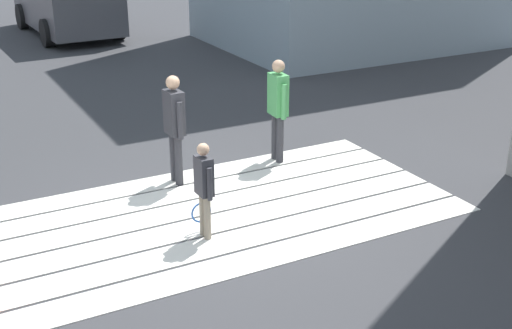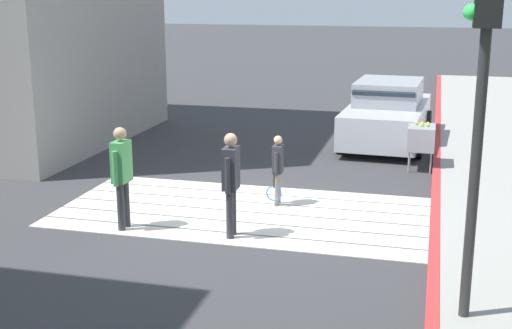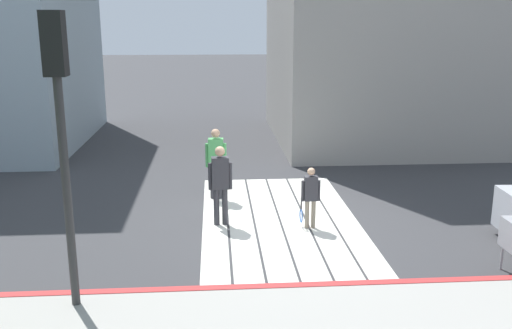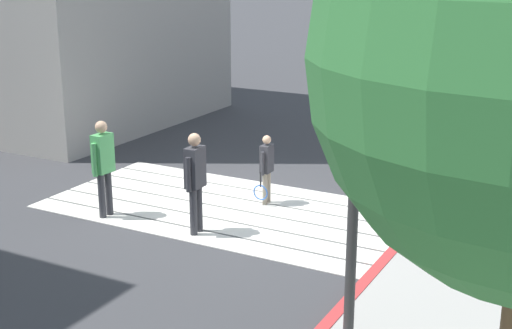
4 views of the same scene
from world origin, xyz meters
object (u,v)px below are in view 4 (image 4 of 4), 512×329
(car_parked_near_curb, at_px, (435,114))
(pedestrian_adult_trailing, at_px, (195,176))
(tennis_ball_cart, at_px, (447,143))
(pedestrian_adult_lead, at_px, (103,162))
(traffic_light_corner, at_px, (356,86))
(pedestrian_child_with_racket, at_px, (266,166))

(car_parked_near_curb, relative_size, pedestrian_adult_trailing, 2.64)
(tennis_ball_cart, bearing_deg, pedestrian_adult_lead, 48.45)
(tennis_ball_cart, bearing_deg, car_parked_near_curb, -69.78)
(pedestrian_adult_lead, distance_m, pedestrian_adult_trailing, 1.79)
(traffic_light_corner, bearing_deg, tennis_ball_cart, -84.60)
(car_parked_near_curb, height_order, traffic_light_corner, traffic_light_corner)
(traffic_light_corner, bearing_deg, pedestrian_child_with_racket, -51.90)
(car_parked_near_curb, distance_m, pedestrian_adult_lead, 8.39)
(traffic_light_corner, distance_m, tennis_ball_cart, 7.59)
(tennis_ball_cart, xyz_separation_m, pedestrian_adult_lead, (4.53, 5.11, 0.28))
(car_parked_near_curb, relative_size, pedestrian_child_with_racket, 3.44)
(traffic_light_corner, distance_m, pedestrian_child_with_racket, 5.52)
(traffic_light_corner, height_order, pedestrian_adult_lead, traffic_light_corner)
(pedestrian_adult_lead, bearing_deg, pedestrian_adult_trailing, -177.52)
(pedestrian_adult_trailing, height_order, pedestrian_child_with_racket, pedestrian_adult_trailing)
(tennis_ball_cart, height_order, pedestrian_adult_trailing, pedestrian_adult_trailing)
(traffic_light_corner, xyz_separation_m, pedestrian_adult_lead, (5.21, -2.07, -2.06))
(pedestrian_adult_lead, relative_size, pedestrian_child_with_racket, 1.32)
(tennis_ball_cart, xyz_separation_m, pedestrian_adult_trailing, (2.74, 5.04, 0.27))
(pedestrian_adult_lead, bearing_deg, car_parked_near_curb, -115.69)
(pedestrian_child_with_racket, bearing_deg, pedestrian_adult_lead, 41.39)
(car_parked_near_curb, height_order, pedestrian_adult_lead, pedestrian_adult_lead)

